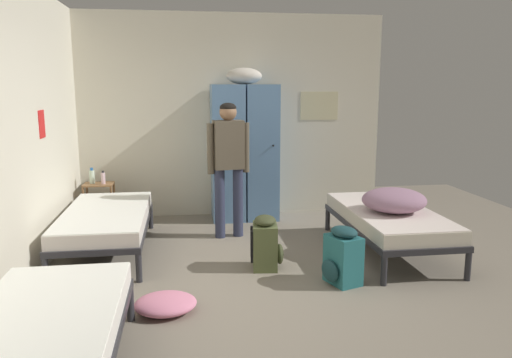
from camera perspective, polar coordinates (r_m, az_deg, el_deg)
ground_plane at (r=4.82m, az=0.46°, el=-11.76°), size 8.46×8.46×0.00m
room_backdrop at (r=5.65m, az=-13.32°, el=6.01°), size 4.32×5.35×2.82m
locker_bank at (r=6.87m, az=-1.33°, el=3.37°), size 0.90×0.55×2.07m
shelf_unit at (r=6.92m, az=-17.42°, el=-2.32°), size 0.38×0.30×0.57m
bed_left_rear at (r=5.77m, az=-16.74°, el=-4.45°), size 0.90×1.90×0.49m
bed_left_front at (r=3.33m, az=-23.46°, el=-16.15°), size 0.90×1.90×0.49m
bed_right at (r=5.76m, az=14.86°, el=-4.38°), size 0.90×1.90×0.49m
bedding_heap at (r=5.59m, az=15.47°, el=-2.34°), size 0.69×0.65×0.26m
person_traveler at (r=6.01m, az=-3.15°, el=2.49°), size 0.51×0.26×1.64m
water_bottle at (r=6.89m, az=-18.20°, el=0.28°), size 0.07×0.07×0.21m
lotion_bottle at (r=6.81m, az=-17.03°, el=0.11°), size 0.05×0.05×0.18m
backpack_olive at (r=5.11m, az=1.15°, el=-7.35°), size 0.36×0.35×0.55m
backpack_teal at (r=4.79m, az=9.82°, el=-8.74°), size 0.39×0.38×0.55m
clothes_pile_pink at (r=4.30m, az=-10.27°, el=-13.82°), size 0.51×0.46×0.14m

